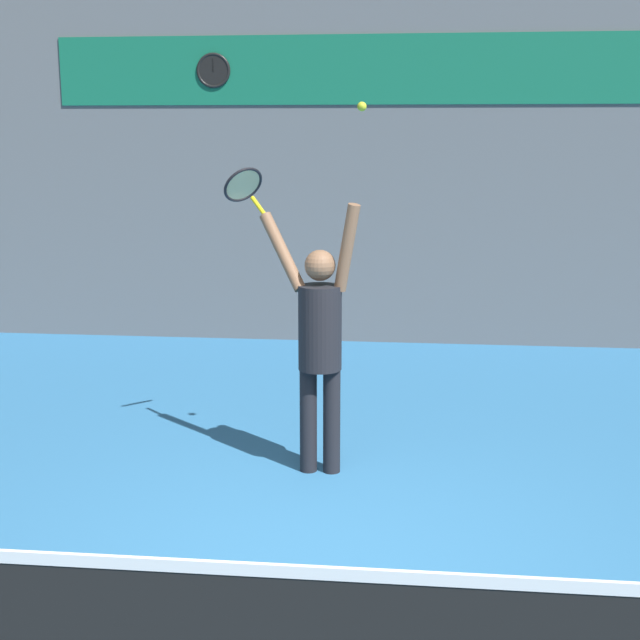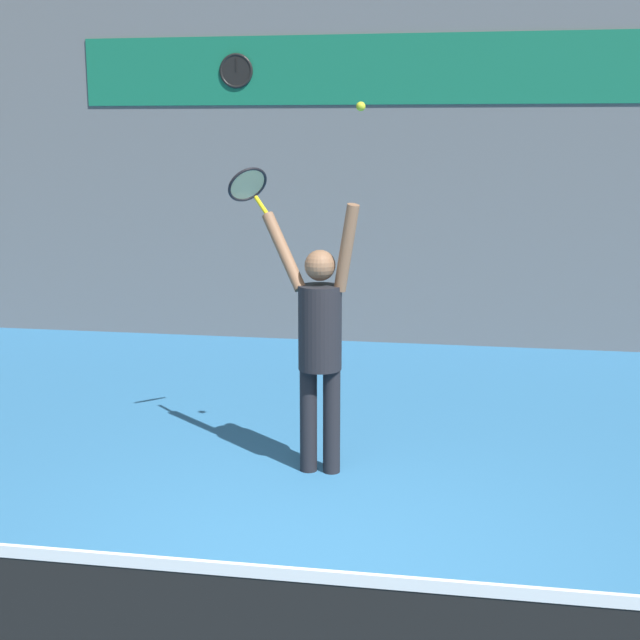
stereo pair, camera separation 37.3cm
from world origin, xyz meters
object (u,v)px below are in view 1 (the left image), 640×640
Objects in this scene: scoreboard_clock at (213,70)px; tennis_player at (319,337)px; tennis_racket at (244,186)px; tennis_ball at (362,107)px.

scoreboard_clock is 5.08m from tennis_player.
scoreboard_clock is at bearing 111.92° from tennis_player.
scoreboard_clock reaches higher than tennis_racket.
scoreboard_clock is at bearing 114.79° from tennis_ball.
tennis_racket is at bearing -74.15° from scoreboard_clock.
tennis_player is at bearing -68.08° from scoreboard_clock.
tennis_racket reaches higher than tennis_player.
scoreboard_clock is 0.20× the size of tennis_player.
tennis_ball is (2.02, -4.37, -0.54)m from scoreboard_clock.
scoreboard_clock is 4.13m from tennis_racket.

